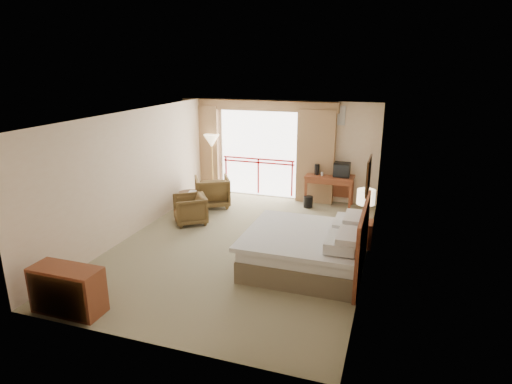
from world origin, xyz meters
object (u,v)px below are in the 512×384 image
(side_table, at_px, (189,199))
(floor_lamp, at_px, (212,143))
(tv, at_px, (342,170))
(bed, at_px, (308,249))
(armchair_far, at_px, (213,206))
(dresser, at_px, (67,290))
(nightstand, at_px, (363,234))
(table_lamp, at_px, (366,197))
(wastebasket, at_px, (308,202))
(armchair_near, at_px, (191,223))
(desk, at_px, (330,182))

(side_table, height_order, floor_lamp, floor_lamp)
(tv, height_order, floor_lamp, floor_lamp)
(side_table, xyz_separation_m, floor_lamp, (-0.13, 1.75, 1.10))
(tv, bearing_deg, bed, -90.17)
(armchair_far, distance_m, dresser, 5.32)
(tv, height_order, dresser, tv)
(bed, xyz_separation_m, dresser, (-3.15, -2.60, -0.01))
(nightstand, distance_m, dresser, 5.63)
(table_lamp, height_order, wastebasket, table_lamp)
(bed, xyz_separation_m, tv, (0.09, 3.73, 0.63))
(tv, bearing_deg, armchair_far, -161.25)
(armchair_near, bearing_deg, floor_lamp, 155.76)
(side_table, bearing_deg, table_lamp, -7.61)
(nightstand, bearing_deg, armchair_near, 179.04)
(bed, bearing_deg, side_table, 150.23)
(armchair_far, distance_m, floor_lamp, 1.84)
(desk, height_order, side_table, desk)
(floor_lamp, bearing_deg, bed, -46.17)
(armchair_far, bearing_deg, floor_lamp, -96.43)
(nightstand, relative_size, wastebasket, 1.79)
(nightstand, relative_size, armchair_far, 0.61)
(table_lamp, xyz_separation_m, armchair_far, (-4.01, 1.33, -1.04))
(table_lamp, xyz_separation_m, tv, (-0.80, 2.34, -0.04))
(desk, bearing_deg, tv, -16.11)
(tv, bearing_deg, desk, 169.72)
(floor_lamp, bearing_deg, armchair_near, -79.05)
(desk, xyz_separation_m, tv, (0.30, -0.06, 0.36))
(table_lamp, distance_m, wastebasket, 2.71)
(nightstand, distance_m, armchair_far, 4.25)
(nightstand, relative_size, tv, 1.31)
(nightstand, height_order, floor_lamp, floor_lamp)
(table_lamp, distance_m, tv, 2.48)
(bed, bearing_deg, nightstand, 56.51)
(armchair_near, distance_m, side_table, 0.76)
(armchair_near, height_order, floor_lamp, floor_lamp)
(bed, distance_m, side_table, 3.95)
(bed, relative_size, tv, 5.18)
(bed, distance_m, table_lamp, 1.77)
(bed, xyz_separation_m, armchair_far, (-3.13, 2.71, -0.38))
(nightstand, height_order, desk, desk)
(wastebasket, bearing_deg, armchair_near, -140.20)
(armchair_near, bearing_deg, side_table, 173.65)
(desk, distance_m, armchair_near, 3.82)
(desk, relative_size, wastebasket, 4.17)
(armchair_far, distance_m, armchair_near, 1.32)
(bed, height_order, table_lamp, table_lamp)
(table_lamp, bearing_deg, tv, 108.74)
(armchair_far, relative_size, floor_lamp, 0.51)
(tv, bearing_deg, dresser, -115.90)
(bed, bearing_deg, floor_lamp, 133.83)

